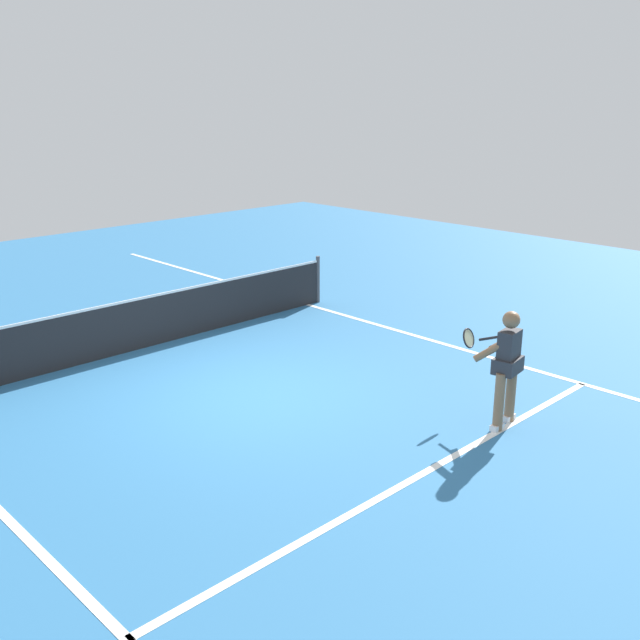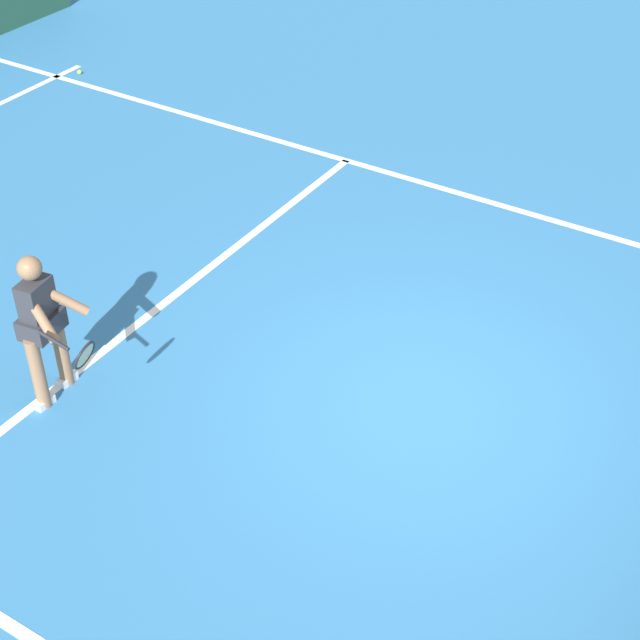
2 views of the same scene
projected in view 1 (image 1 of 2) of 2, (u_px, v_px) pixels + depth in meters
name	position (u px, v px, depth m)	size (l,w,h in m)	color
ground_plane	(253.00, 395.00, 10.33)	(28.35, 28.35, 0.00)	teal
service_line_marking	(425.00, 472.00, 8.20)	(7.60, 0.10, 0.01)	white
sideline_right_marking	(418.00, 336.00, 12.86)	(0.10, 19.81, 0.01)	white
court_net	(144.00, 322.00, 12.18)	(8.28, 0.08, 0.97)	#4C4C51
tennis_player	(506.00, 364.00, 9.16)	(0.72, 1.01, 1.55)	#8C6647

